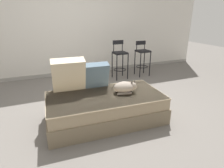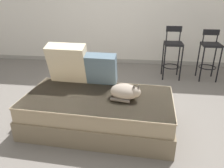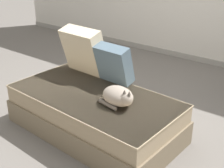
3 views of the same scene
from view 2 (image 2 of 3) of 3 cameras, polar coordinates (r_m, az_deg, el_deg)
name	(u,v)px [view 2 (image 2 of 3)]	position (r m, az deg, el deg)	size (l,w,h in m)	color
ground_plane	(104,110)	(3.09, -2.09, -6.88)	(16.00, 16.00, 0.00)	#66605B
wall_back_panel	(120,3)	(4.90, 2.07, 20.43)	(8.00, 0.10, 2.60)	silver
wall_baseboard_trim	(119,61)	(5.07, 1.80, 6.10)	(8.00, 0.02, 0.09)	gray
couch	(99,112)	(2.64, -3.53, -7.21)	(1.78, 1.00, 0.42)	#766750
throw_pillow_corner	(68,63)	(2.89, -11.38, 5.39)	(0.51, 0.33, 0.53)	beige
throw_pillow_middle	(101,69)	(2.78, -2.92, 3.97)	(0.41, 0.27, 0.42)	#4C6070
cat	(125,92)	(2.45, 3.52, -2.02)	(0.36, 0.30, 0.20)	gray
bar_stool_near_window	(173,50)	(4.22, 15.56, 8.49)	(0.33, 0.33, 0.95)	black
bar_stool_by_doorway	(210,51)	(4.36, 24.19, 7.78)	(0.32, 0.32, 0.90)	black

